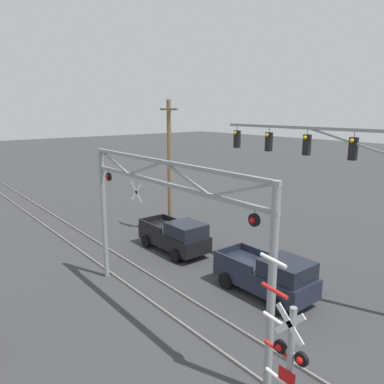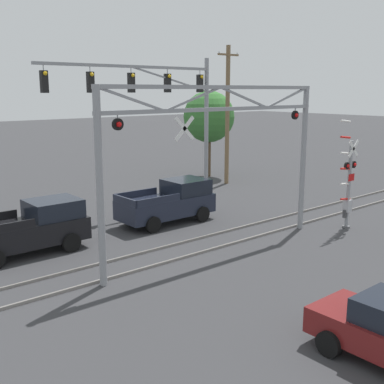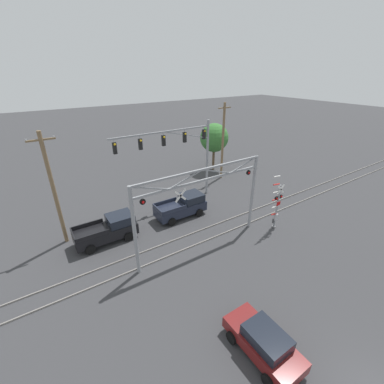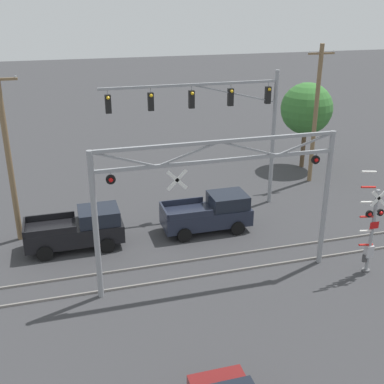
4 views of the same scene
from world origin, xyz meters
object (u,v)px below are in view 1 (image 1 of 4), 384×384
utility_pole_left (169,167)px  pickup_truck_lead (268,275)px  traffic_signal_span (349,171)px  crossing_gantry (164,215)px  pickup_truck_following (176,236)px

utility_pole_left → pickup_truck_lead: bearing=-9.8°
traffic_signal_span → crossing_gantry: bearing=-112.9°
traffic_signal_span → pickup_truck_lead: bearing=-125.1°
crossing_gantry → pickup_truck_lead: crossing_gantry is taller
crossing_gantry → traffic_signal_span: size_ratio=1.04×
traffic_signal_span → pickup_truck_lead: size_ratio=2.14×
crossing_gantry → utility_pole_left: (-8.62, 6.42, 0.23)m
utility_pole_left → traffic_signal_span: bearing=4.8°
traffic_signal_span → utility_pole_left: 11.85m
crossing_gantry → pickup_truck_following: bearing=140.3°
crossing_gantry → pickup_truck_lead: 5.92m
pickup_truck_lead → utility_pole_left: bearing=170.2°
pickup_truck_lead → traffic_signal_span: bearing=54.9°
traffic_signal_span → pickup_truck_following: traffic_signal_span is taller
pickup_truck_lead → utility_pole_left: (-9.87, 1.70, 3.57)m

